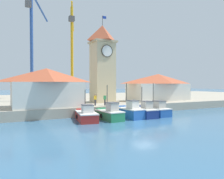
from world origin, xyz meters
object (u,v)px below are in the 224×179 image
clock_tower (103,62)px  dock_worker_near_tower (95,100)px  fishing_boat_left_outer (109,114)px  fishing_boat_mid_left (144,111)px  fishing_boat_left_inner (129,112)px  port_crane_near (72,62)px  fishing_boat_far_left (86,115)px  dock_worker_along_quay (105,100)px  warehouse_right (158,87)px  warehouse_left (47,87)px  port_crane_far (32,57)px  fishing_boat_center (156,110)px

clock_tower → dock_worker_near_tower: 8.30m
fishing_boat_left_outer → fishing_boat_mid_left: bearing=1.0°
fishing_boat_left_outer → fishing_boat_left_inner: 2.96m
fishing_boat_left_outer → port_crane_near: port_crane_near is taller
fishing_boat_far_left → port_crane_near: 21.31m
fishing_boat_mid_left → dock_worker_along_quay: size_ratio=2.85×
fishing_boat_far_left → fishing_boat_left_inner: size_ratio=1.18×
fishing_boat_far_left → fishing_boat_mid_left: (7.81, -0.63, 0.06)m
fishing_boat_far_left → warehouse_right: size_ratio=0.46×
fishing_boat_mid_left → warehouse_left: size_ratio=0.50×
fishing_boat_left_outer → port_crane_near: bearing=86.2°
fishing_boat_left_inner → dock_worker_along_quay: bearing=106.8°
port_crane_near → port_crane_far: port_crane_near is taller
fishing_boat_left_inner → port_crane_near: size_ratio=0.23×
fishing_boat_left_outer → warehouse_right: (14.51, 8.89, 3.04)m
fishing_boat_left_inner → dock_worker_along_quay: size_ratio=2.81×
fishing_boat_center → fishing_boat_mid_left: bearing=-173.3°
fishing_boat_far_left → warehouse_left: 7.76m
fishing_boat_left_inner → warehouse_right: (11.57, 8.62, 2.98)m
warehouse_left → warehouse_right: bearing=5.5°
fishing_boat_mid_left → dock_worker_near_tower: size_ratio=2.85×
warehouse_left → port_crane_far: port_crane_far is taller
warehouse_right → port_crane_far: port_crane_far is taller
fishing_boat_mid_left → warehouse_left: bearing=148.7°
fishing_boat_left_inner → fishing_boat_mid_left: size_ratio=0.98×
fishing_boat_left_outer → warehouse_left: 9.74m
clock_tower → warehouse_left: 11.02m
fishing_boat_far_left → dock_worker_near_tower: fishing_boat_far_left is taller
port_crane_near → dock_worker_near_tower: bearing=-93.9°
warehouse_left → port_crane_far: bearing=92.4°
warehouse_left → port_crane_far: size_ratio=0.47×
fishing_boat_mid_left → dock_worker_near_tower: (-4.78, 5.18, 1.36)m
port_crane_far → dock_worker_near_tower: bearing=-61.8°
fishing_boat_left_outer → warehouse_left: (-6.10, 6.90, 3.17)m
fishing_boat_left_inner → fishing_boat_left_outer: bearing=-174.8°
fishing_boat_left_outer → dock_worker_near_tower: (0.32, 5.27, 1.36)m
fishing_boat_far_left → warehouse_right: 19.31m
warehouse_right → fishing_boat_mid_left: bearing=-136.9°
fishing_boat_center → port_crane_near: size_ratio=0.23×
port_crane_near → port_crane_far: bearing=-166.5°
fishing_boat_center → fishing_boat_left_inner: bearing=-179.0°
fishing_boat_left_outer → port_crane_far: size_ratio=0.22×
dock_worker_along_quay → port_crane_far: bearing=121.4°
dock_worker_along_quay → warehouse_right: bearing=17.8°
fishing_boat_left_inner → fishing_boat_mid_left: 2.17m
warehouse_left → dock_worker_near_tower: size_ratio=5.68×
port_crane_far → dock_worker_near_tower: 16.22m
port_crane_far → dock_worker_along_quay: size_ratio=12.14×
fishing_boat_far_left → clock_tower: (6.33, 9.30, 7.37)m
port_crane_near → fishing_boat_mid_left: bearing=-79.2°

